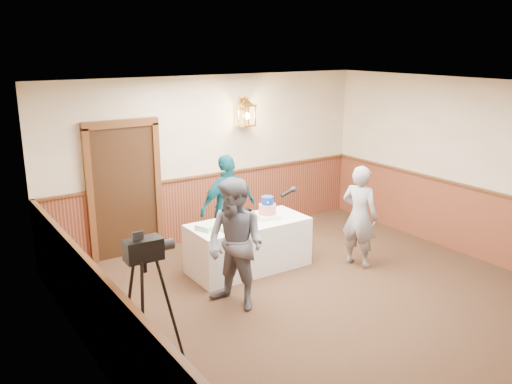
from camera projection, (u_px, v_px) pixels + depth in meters
ground at (348, 314)px, 6.85m from camera, size 7.00×7.00×0.00m
room_shell at (326, 191)px, 6.78m from camera, size 6.02×7.02×2.81m
display_table at (249, 245)px, 8.13m from camera, size 1.80×0.80×0.75m
tiered_cake at (267, 210)px, 8.16m from camera, size 0.38×0.38×0.34m
sheet_cake_yellow at (227, 226)px, 7.71m from camera, size 0.34×0.28×0.06m
sheet_cake_green at (209, 226)px, 7.71m from camera, size 0.39×0.36×0.08m
interviewer at (236, 245)px, 6.82m from camera, size 1.59×1.00×1.70m
baker at (360, 216)px, 8.16m from camera, size 0.54×0.66×1.57m
assistant_p at (228, 207)px, 8.42m from camera, size 0.99×0.44×1.67m
tv_camera_rig at (147, 316)px, 5.42m from camera, size 0.58×0.54×1.49m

